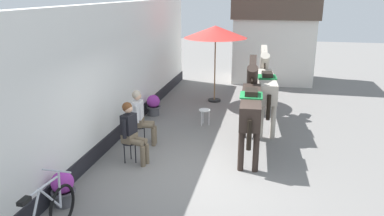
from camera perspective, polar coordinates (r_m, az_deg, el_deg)
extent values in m
plane|color=slate|center=(10.79, 4.06, -2.68)|extent=(40.00, 40.00, 0.00)
cube|color=white|center=(9.60, -12.32, 5.02)|extent=(0.30, 14.00, 3.40)
cube|color=black|center=(10.02, -11.67, -3.51)|extent=(0.34, 14.00, 0.36)
cube|color=silver|center=(16.45, 12.14, 8.61)|extent=(3.20, 2.40, 2.60)
cube|color=brown|center=(16.29, 12.54, 14.70)|extent=(3.40, 2.60, 0.90)
cylinder|color=black|center=(8.50, -9.38, -5.14)|extent=(0.34, 0.34, 0.03)
cylinder|color=black|center=(8.52, -8.52, -6.79)|extent=(0.02, 0.02, 0.45)
cylinder|color=black|center=(8.72, -9.23, -6.24)|extent=(0.02, 0.02, 0.45)
cylinder|color=black|center=(8.54, -10.15, -6.81)|extent=(0.02, 0.02, 0.45)
cube|color=brown|center=(8.46, -9.42, -4.42)|extent=(0.31, 0.37, 0.20)
cube|color=black|center=(8.35, -9.52, -2.37)|extent=(0.29, 0.38, 0.44)
sphere|color=tan|center=(8.24, -9.64, -0.08)|extent=(0.20, 0.20, 0.20)
sphere|color=#593319|center=(8.24, -9.77, 0.14)|extent=(0.22, 0.22, 0.22)
cylinder|color=brown|center=(8.44, -8.03, -4.77)|extent=(0.40, 0.21, 0.13)
cylinder|color=brown|center=(8.46, -6.86, -6.87)|extent=(0.11, 0.11, 0.46)
cylinder|color=brown|center=(8.32, -8.63, -5.14)|extent=(0.40, 0.21, 0.13)
cylinder|color=brown|center=(8.34, -7.44, -7.27)|extent=(0.11, 0.11, 0.46)
cylinder|color=black|center=(8.51, -8.64, -2.31)|extent=(0.09, 0.09, 0.42)
cylinder|color=black|center=(8.20, -10.18, -3.14)|extent=(0.09, 0.09, 0.42)
cylinder|color=black|center=(9.43, -8.06, -2.79)|extent=(0.34, 0.34, 0.03)
cylinder|color=black|center=(9.49, -7.18, -4.18)|extent=(0.02, 0.02, 0.45)
cylinder|color=black|center=(9.64, -8.26, -3.87)|extent=(0.02, 0.02, 0.45)
cylinder|color=black|center=(9.42, -8.58, -4.39)|extent=(0.02, 0.02, 0.45)
cube|color=brown|center=(9.39, -8.09, -2.13)|extent=(0.28, 0.35, 0.20)
cube|color=silver|center=(9.29, -8.18, -0.27)|extent=(0.26, 0.36, 0.44)
sphere|color=tan|center=(9.19, -8.27, 1.81)|extent=(0.20, 0.20, 0.20)
sphere|color=#B2A38E|center=(9.19, -8.40, 2.00)|extent=(0.22, 0.22, 0.22)
cylinder|color=brown|center=(9.44, -6.85, -2.29)|extent=(0.39, 0.18, 0.13)
cylinder|color=brown|center=(9.51, -5.66, -4.03)|extent=(0.11, 0.11, 0.46)
cylinder|color=brown|center=(9.30, -7.04, -2.62)|extent=(0.39, 0.18, 0.13)
cylinder|color=brown|center=(9.37, -5.84, -4.38)|extent=(0.11, 0.11, 0.46)
cylinder|color=silver|center=(9.49, -7.78, -0.19)|extent=(0.09, 0.09, 0.42)
cylinder|color=silver|center=(9.12, -8.31, -0.95)|extent=(0.09, 0.09, 0.42)
cube|color=#2D231E|center=(8.73, 8.86, 0.34)|extent=(0.54, 2.22, 0.52)
cylinder|color=#2D231E|center=(9.88, 7.86, -1.92)|extent=(0.13, 0.13, 0.90)
cylinder|color=#2D231E|center=(9.88, 9.66, -2.01)|extent=(0.13, 0.13, 0.90)
cylinder|color=#2D231E|center=(8.08, 7.41, -6.40)|extent=(0.13, 0.13, 0.90)
cylinder|color=#2D231E|center=(8.08, 9.62, -6.51)|extent=(0.13, 0.13, 0.90)
cylinder|color=#2D231E|center=(9.80, 9.08, 4.55)|extent=(0.31, 0.64, 0.73)
cube|color=#2D231E|center=(10.07, 9.18, 6.67)|extent=(0.20, 0.54, 0.40)
cube|color=black|center=(9.75, 9.11, 5.32)|extent=(0.07, 0.63, 0.48)
cylinder|color=black|center=(7.74, 8.63, -4.04)|extent=(0.10, 0.10, 0.65)
cube|color=#197238|center=(8.56, 8.93, 1.91)|extent=(0.53, 0.62, 0.03)
cube|color=black|center=(8.54, 8.95, 2.36)|extent=(0.30, 0.45, 0.12)
cube|color=#B2A899|center=(10.65, 11.13, 3.30)|extent=(0.63, 2.23, 0.52)
cylinder|color=#B2A899|center=(11.76, 9.87, 1.12)|extent=(0.13, 0.13, 0.90)
cylinder|color=#B2A899|center=(11.78, 11.37, 1.06)|extent=(0.13, 0.13, 0.90)
cylinder|color=#B2A899|center=(9.92, 10.36, -1.99)|extent=(0.13, 0.13, 0.90)
cylinder|color=#B2A899|center=(9.94, 12.14, -2.04)|extent=(0.13, 0.13, 0.90)
cylinder|color=#B2A899|center=(11.74, 10.85, 6.55)|extent=(0.33, 0.65, 0.73)
cube|color=#B2A899|center=(12.02, 10.84, 8.29)|extent=(0.23, 0.54, 0.40)
cube|color=black|center=(11.69, 10.90, 7.21)|extent=(0.10, 0.63, 0.48)
cylinder|color=black|center=(9.62, 11.47, 0.08)|extent=(0.11, 0.11, 0.65)
cube|color=#197238|center=(10.49, 11.25, 4.62)|extent=(0.55, 0.64, 0.03)
cube|color=black|center=(10.47, 11.27, 5.00)|extent=(0.32, 0.46, 0.12)
cylinder|color=#4C4C51|center=(7.30, -18.74, -12.67)|extent=(0.34, 0.34, 0.28)
cylinder|color=#4C4C51|center=(7.25, -18.83, -11.84)|extent=(0.43, 0.43, 0.04)
sphere|color=purple|center=(7.16, -18.97, -10.58)|extent=(0.40, 0.40, 0.40)
cylinder|color=#4C4C51|center=(11.68, -5.81, -0.41)|extent=(0.34, 0.34, 0.28)
cylinder|color=#4C4C51|center=(11.65, -5.83, 0.15)|extent=(0.43, 0.43, 0.04)
sphere|color=purple|center=(11.60, -5.85, 1.00)|extent=(0.40, 0.40, 0.40)
torus|color=black|center=(6.63, -18.96, -13.80)|extent=(0.06, 0.71, 0.71)
cylinder|color=#B7BCC6|center=(6.27, -20.63, -12.60)|extent=(0.04, 0.50, 0.60)
cylinder|color=#B7BCC6|center=(6.01, -22.72, -14.54)|extent=(0.04, 0.36, 0.55)
cylinder|color=#B7BCC6|center=(6.04, -21.74, -11.11)|extent=(0.05, 0.80, 0.09)
cylinder|color=#B7BCC6|center=(6.47, -19.34, -11.62)|extent=(0.04, 0.09, 0.60)
cylinder|color=#B7BCC6|center=(6.29, -19.78, -8.92)|extent=(0.50, 0.04, 0.03)
cube|color=black|center=(5.75, -24.01, -12.70)|extent=(0.10, 0.20, 0.06)
cylinder|color=black|center=(13.17, 3.38, 1.19)|extent=(0.44, 0.44, 0.06)
cylinder|color=olive|center=(12.91, 3.47, 5.75)|extent=(0.04, 0.04, 2.20)
cone|color=red|center=(12.72, 3.57, 11.41)|extent=(2.10, 2.10, 0.40)
cylinder|color=white|center=(10.69, 1.91, -0.30)|extent=(0.32, 0.32, 0.03)
cylinder|color=silver|center=(10.74, 2.58, -1.51)|extent=(0.02, 0.02, 0.43)
cylinder|color=silver|center=(10.88, 1.67, -1.26)|extent=(0.02, 0.02, 0.43)
cylinder|color=silver|center=(10.67, 1.45, -1.64)|extent=(0.02, 0.02, 0.43)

